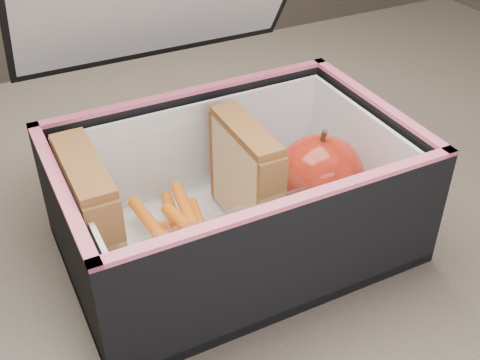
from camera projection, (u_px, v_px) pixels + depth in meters
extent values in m
cube|color=brown|center=(269.00, 210.00, 0.63)|extent=(1.20, 0.80, 0.03)
cube|color=#382D26|center=(408.00, 185.00, 1.30)|extent=(0.05, 0.05, 0.72)
cube|color=#D8B487|center=(82.00, 223.00, 0.48)|extent=(0.01, 0.10, 0.10)
cube|color=#C15663|center=(93.00, 224.00, 0.49)|extent=(0.01, 0.09, 0.10)
cube|color=#D8B487|center=(102.00, 217.00, 0.49)|extent=(0.01, 0.10, 0.10)
cube|color=brown|center=(82.00, 164.00, 0.45)|extent=(0.03, 0.10, 0.01)
cube|color=#D8B487|center=(238.00, 181.00, 0.53)|extent=(0.01, 0.09, 0.09)
cube|color=#C15663|center=(246.00, 182.00, 0.54)|extent=(0.01, 0.09, 0.09)
cube|color=#D8B487|center=(253.00, 176.00, 0.54)|extent=(0.01, 0.09, 0.09)
cube|color=brown|center=(246.00, 130.00, 0.51)|extent=(0.03, 0.09, 0.01)
cylinder|color=orange|center=(175.00, 257.00, 0.51)|extent=(0.02, 0.09, 0.01)
cylinder|color=orange|center=(202.00, 233.00, 0.52)|extent=(0.03, 0.09, 0.01)
cylinder|color=orange|center=(189.00, 215.00, 0.53)|extent=(0.02, 0.09, 0.01)
cylinder|color=orange|center=(175.00, 225.00, 0.55)|extent=(0.03, 0.09, 0.01)
cylinder|color=orange|center=(154.00, 228.00, 0.53)|extent=(0.02, 0.09, 0.01)
cylinder|color=orange|center=(195.00, 234.00, 0.51)|extent=(0.03, 0.09, 0.01)
cube|color=white|center=(310.00, 206.00, 0.58)|extent=(0.09, 0.09, 0.01)
ellipsoid|color=#930D04|center=(320.00, 175.00, 0.55)|extent=(0.09, 0.09, 0.07)
cylinder|color=#402817|center=(323.00, 137.00, 0.53)|extent=(0.01, 0.01, 0.01)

